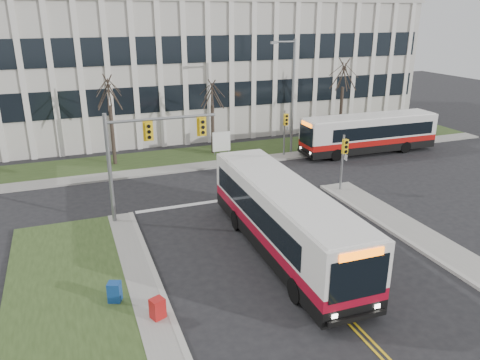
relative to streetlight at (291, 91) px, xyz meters
name	(u,v)px	position (x,y,z in m)	size (l,w,h in m)	color
ground	(289,259)	(-8.03, -16.20, -5.19)	(120.00, 120.00, 0.00)	black
sidewalk_cross	(260,159)	(-3.03, -1.00, -5.12)	(44.00, 1.60, 0.14)	#9E9B93
building_lawn	(248,150)	(-3.03, 1.80, -5.13)	(44.00, 5.00, 0.12)	#2D401B
office_building	(205,65)	(-3.03, 13.80, 0.81)	(40.00, 16.00, 12.00)	#B7B2A9
mast_arm_signal	(140,147)	(-13.65, -9.04, -0.94)	(6.11, 0.38, 6.20)	slate
signal_pole_near	(344,155)	(-0.83, -9.30, -2.69)	(0.34, 0.39, 3.80)	slate
signal_pole_far	(285,127)	(-0.83, -0.80, -2.69)	(0.34, 0.39, 3.80)	slate
streetlight	(291,91)	(0.00, 0.00, 0.00)	(2.15, 0.25, 9.20)	slate
directory_sign	(221,142)	(-5.53, 1.30, -4.02)	(1.50, 0.12, 2.00)	slate
tree_left	(109,94)	(-14.03, 1.80, 0.32)	(1.80, 1.80, 7.70)	#42352B
tree_mid	(212,95)	(-6.03, 2.00, -0.31)	(1.80, 1.80, 6.82)	#42352B
tree_right	(343,76)	(5.97, 1.80, 0.71)	(1.80, 1.80, 8.25)	#42352B
bus_main	(283,220)	(-8.02, -15.40, -3.49)	(2.77, 12.76, 3.40)	silver
bus_cross	(369,135)	(6.23, -2.20, -3.64)	(2.53, 11.66, 3.11)	silver
newspaper_box_blue	(115,293)	(-16.22, -16.91, -4.72)	(0.50, 0.45, 0.95)	navy
newspaper_box_red	(158,310)	(-14.83, -18.65, -4.72)	(0.50, 0.45, 0.95)	#A91715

